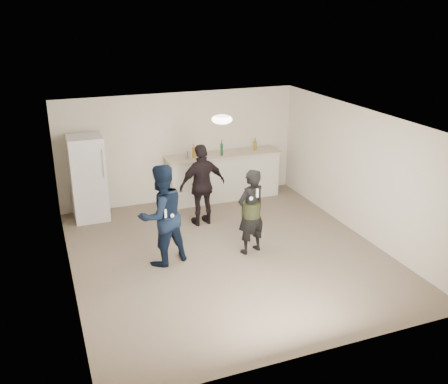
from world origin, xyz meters
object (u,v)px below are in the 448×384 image
object	(u,v)px
woman	(251,212)
counter	(223,177)
shaker	(187,155)
fridge	(88,178)
man	(162,215)
spectator	(202,185)

from	to	relation	value
woman	counter	bearing A→B (deg)	-117.04
shaker	counter	bearing A→B (deg)	5.91
fridge	woman	bearing A→B (deg)	-46.11
fridge	man	size ratio (longest dim) A/B	0.99
man	woman	size ratio (longest dim) A/B	1.13
shaker	woman	size ratio (longest dim) A/B	0.11
counter	fridge	world-z (taller)	fridge
counter	man	xyz separation A→B (m)	(-2.11, -2.54, 0.38)
fridge	counter	bearing A→B (deg)	1.31
woman	fridge	bearing A→B (deg)	-62.61
counter	woman	xyz separation A→B (m)	(-0.51, -2.72, 0.27)
counter	woman	bearing A→B (deg)	-100.54
woman	spectator	size ratio (longest dim) A/B	0.94
counter	woman	world-z (taller)	woman
fridge	spectator	bearing A→B (deg)	-27.91
shaker	man	size ratio (longest dim) A/B	0.09
counter	spectator	xyz separation A→B (m)	(-0.92, -1.20, 0.33)
woman	man	bearing A→B (deg)	-22.93
shaker	spectator	distance (m)	1.16
fridge	man	xyz separation A→B (m)	(0.95, -2.47, 0.01)
shaker	spectator	size ratio (longest dim) A/B	0.10
counter	fridge	bearing A→B (deg)	-178.69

